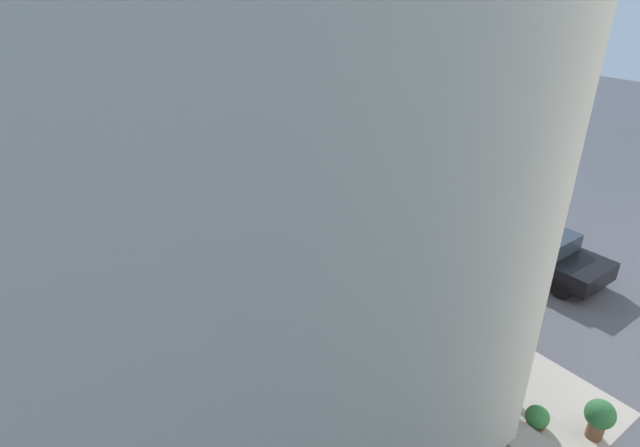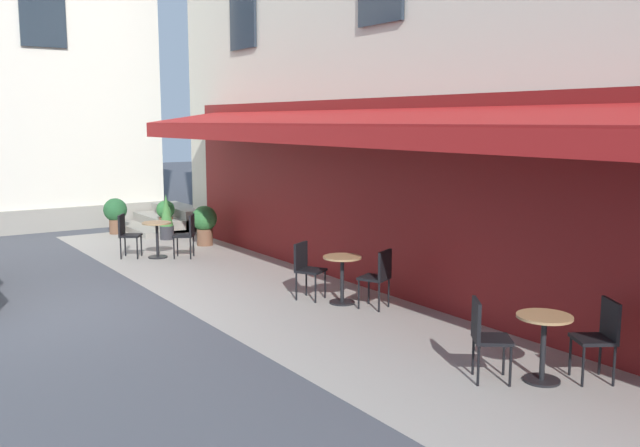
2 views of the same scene
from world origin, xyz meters
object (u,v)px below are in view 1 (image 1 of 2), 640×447
(cafe_chair_black_under_awning, at_px, (218,175))
(cafe_chair_black_kerbside, at_px, (230,212))
(cafe_table_near_entrance, at_px, (230,172))
(potted_plant_by_steps, at_px, (450,365))
(seated_companion_in_red, at_px, (222,170))
(cafe_chair_black_back_row, at_px, (265,211))
(potted_plant_under_sign, at_px, (536,422))
(potted_plant_entrance_left, at_px, (510,389))
(parked_car_black, at_px, (533,247))
(cafe_table_mid_terrace, at_px, (463,325))
(cafe_chair_black_facing_street, at_px, (438,324))
(cafe_table_streetside, at_px, (248,212))
(potted_plant_mid_terrace, at_px, (599,417))
(cafe_chair_black_by_window, at_px, (241,167))
(cafe_chair_black_corner_left, at_px, (488,322))
(cafe_chair_black_near_door, at_px, (327,259))
(cafe_chair_black_corner_right, at_px, (291,250))
(seated_patron_in_grey, at_px, (237,165))
(cafe_table_far_end, at_px, (308,256))

(cafe_chair_black_under_awning, height_order, cafe_chair_black_kerbside, same)
(cafe_table_near_entrance, relative_size, potted_plant_by_steps, 0.82)
(cafe_table_near_entrance, relative_size, seated_companion_in_red, 0.58)
(cafe_chair_black_back_row, bearing_deg, potted_plant_under_sign, -4.25)
(potted_plant_entrance_left, relative_size, parked_car_black, 0.25)
(cafe_table_mid_terrace, xyz_separation_m, cafe_chair_black_facing_street, (-0.36, -0.52, 0.06))
(cafe_table_streetside, xyz_separation_m, potted_plant_mid_terrace, (12.56, 0.71, 0.05))
(cafe_chair_black_by_window, xyz_separation_m, potted_plant_by_steps, (13.99, -2.55, -0.01))
(cafe_table_mid_terrace, bearing_deg, cafe_table_streetside, -173.91)
(cafe_chair_black_corner_left, xyz_separation_m, cafe_chair_black_facing_street, (-0.71, -1.05, 0.00))
(cafe_chair_black_under_awning, distance_m, potted_plant_mid_terrace, 16.52)
(cafe_chair_black_kerbside, xyz_separation_m, cafe_chair_black_near_door, (4.77, 0.75, 0.00))
(cafe_chair_black_under_awning, bearing_deg, cafe_chair_black_corner_left, 2.78)
(cafe_chair_black_corner_left, bearing_deg, cafe_table_mid_terrace, -123.53)
(cafe_chair_black_under_awning, xyz_separation_m, cafe_table_mid_terrace, (12.96, 0.12, -0.06))
(cafe_chair_black_corner_left, relative_size, cafe_chair_black_back_row, 1.00)
(cafe_chair_black_corner_right, bearing_deg, cafe_chair_black_under_awning, 170.49)
(potted_plant_entrance_left, bearing_deg, parked_car_black, 118.99)
(seated_patron_in_grey, distance_m, potted_plant_by_steps, 14.15)
(cafe_chair_black_under_awning, height_order, cafe_chair_black_facing_street, same)
(cafe_table_streetside, height_order, cafe_chair_black_corner_right, cafe_chair_black_corner_right)
(cafe_table_near_entrance, bearing_deg, potted_plant_by_steps, -7.91)
(cafe_table_streetside, height_order, cafe_chair_black_kerbside, cafe_chair_black_kerbside)
(cafe_chair_black_under_awning, relative_size, potted_plant_mid_terrace, 1.01)
(cafe_chair_black_back_row, height_order, potted_plant_entrance_left, potted_plant_entrance_left)
(cafe_chair_black_corner_left, distance_m, cafe_table_streetside, 9.47)
(cafe_chair_black_facing_street, distance_m, seated_patron_in_grey, 12.89)
(cafe_chair_black_kerbside, bearing_deg, cafe_table_far_end, 5.90)
(cafe_table_streetside, xyz_separation_m, seated_companion_in_red, (-4.01, 1.05, 0.20))
(cafe_table_near_entrance, height_order, cafe_table_streetside, same)
(cafe_chair_black_corner_left, relative_size, seated_patron_in_grey, 0.70)
(cafe_chair_black_under_awning, bearing_deg, cafe_table_far_end, -6.87)
(cafe_table_far_end, bearing_deg, seated_companion_in_red, 171.67)
(seated_patron_in_grey, xyz_separation_m, seated_companion_in_red, (0.16, -0.82, -0.00))
(potted_plant_mid_terrace, distance_m, parked_car_black, 6.70)
(cafe_table_far_end, relative_size, cafe_chair_black_corner_right, 0.82)
(cafe_chair_black_kerbside, bearing_deg, cafe_chair_black_under_awning, 159.18)
(parked_car_black, bearing_deg, cafe_chair_black_near_door, -123.18)
(cafe_table_near_entrance, distance_m, seated_companion_in_red, 0.46)
(potted_plant_entrance_left, height_order, parked_car_black, parked_car_black)
(cafe_chair_black_facing_street, bearing_deg, cafe_table_mid_terrace, 55.66)
(cafe_table_mid_terrace, relative_size, cafe_chair_black_corner_right, 0.82)
(cafe_table_near_entrance, distance_m, cafe_chair_black_corner_right, 7.64)
(cafe_chair_black_by_window, height_order, cafe_table_mid_terrace, cafe_chair_black_by_window)
(cafe_chair_black_under_awning, distance_m, seated_patron_in_grey, 1.06)
(seated_patron_in_grey, distance_m, potted_plant_under_sign, 16.17)
(cafe_table_mid_terrace, height_order, cafe_chair_black_near_door, cafe_chair_black_near_door)
(seated_patron_in_grey, xyz_separation_m, potted_plant_under_sign, (16.02, -2.22, -0.22))
(cafe_chair_black_facing_street, height_order, cafe_table_streetside, cafe_chair_black_facing_street)
(cafe_chair_black_corner_left, bearing_deg, parked_car_black, 109.10)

